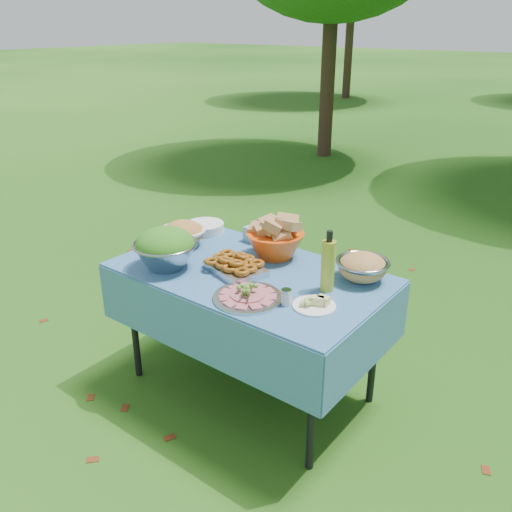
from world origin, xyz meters
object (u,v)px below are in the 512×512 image
Objects in this scene: salad_bowl at (165,248)px; picnic_table at (250,332)px; bread_bowl at (275,238)px; pasta_bowl_steel at (362,267)px; plate_stack at (205,227)px; charcuterie_platter at (248,291)px; oil_bottle at (328,261)px.

picnic_table is at bearing 30.68° from salad_bowl.
bread_bowl is 0.54m from pasta_bowl_steel.
charcuterie_platter is (0.78, -0.55, 0.01)m from plate_stack.
salad_bowl is 1.43× the size of plate_stack.
bread_bowl is (0.59, -0.05, 0.08)m from plate_stack.
picnic_table is at bearing 126.78° from charcuterie_platter.
bread_bowl is 0.97× the size of charcuterie_platter.
bread_bowl reaches higher than plate_stack.
picnic_table is at bearing -26.51° from plate_stack.
pasta_bowl_steel is (1.12, -0.02, 0.04)m from plate_stack.
charcuterie_platter is at bearing -68.39° from bread_bowl.
oil_bottle reaches higher than picnic_table.
salad_bowl is at bearing -69.19° from plate_stack.
picnic_table is 0.68m from salad_bowl.
charcuterie_platter is (0.19, -0.25, 0.42)m from picnic_table.
pasta_bowl_steel reaches higher than charcuterie_platter.
plate_stack is at bearing 153.49° from picnic_table.
pasta_bowl_steel is 0.63m from charcuterie_platter.
salad_bowl is 0.58m from plate_stack.
picnic_table is 0.52m from charcuterie_platter.
charcuterie_platter is at bearing -122.55° from pasta_bowl_steel.
salad_bowl reaches higher than pasta_bowl_steel.
charcuterie_platter is 0.42m from oil_bottle.
bread_bowl is 1.21× the size of pasta_bowl_steel.
bread_bowl is (0.38, 0.49, -0.00)m from salad_bowl.
picnic_table is 0.75m from pasta_bowl_steel.
charcuterie_platter reaches higher than picnic_table.
picnic_table is 4.21× the size of salad_bowl.
salad_bowl is at bearing -128.09° from bread_bowl.
bread_bowl reaches higher than picnic_table.
plate_stack is 0.59m from bread_bowl.
oil_bottle is at bearing 19.88° from salad_bowl.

